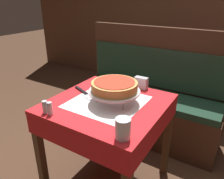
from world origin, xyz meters
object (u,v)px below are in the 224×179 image
Objects in this scene: booth_bench at (147,105)px; pepper_shaker at (50,108)px; dining_table_front at (108,115)px; dining_table_rear at (201,63)px; deep_dish_pizza at (114,86)px; pizza_server at (85,93)px; water_glass_near at (123,129)px; pizza_pan_stand at (114,92)px; napkin_holder at (141,83)px; salt_shaker at (45,107)px; condiment_caddy at (192,51)px.

pepper_shaker is at bearing -98.81° from booth_bench.
dining_table_rear reaches higher than dining_table_front.
deep_dish_pizza is 0.28m from pizza_server.
dining_table_front is 0.45m from water_glass_near.
pizza_pan_stand and napkin_holder have the same top height.
deep_dish_pizza is at bearing -98.71° from napkin_holder.
pepper_shaker reaches higher than pizza_server.
deep_dish_pizza reaches higher than pizza_pan_stand.
napkin_holder reaches higher than salt_shaker.
pepper_shaker is 0.72m from napkin_holder.
pizza_pan_stand is at bearing -98.86° from dining_table_rear.
napkin_holder is at bearing 65.63° from pepper_shaker.
pepper_shaker is (-0.49, -0.02, -0.02)m from water_glass_near.
pepper_shaker is (-0.17, -1.12, 0.42)m from booth_bench.
deep_dish_pizza reaches higher than dining_table_rear.
pizza_pan_stand is at bearing 49.56° from salt_shaker.
deep_dish_pizza is (0.00, 0.00, 0.04)m from pizza_pan_stand.
water_glass_near is 0.66m from napkin_holder.
napkin_holder is (0.12, -0.46, 0.43)m from booth_bench.
booth_bench is 1.21m from pepper_shaker.
booth_bench reaches higher than dining_table_rear.
dining_table_front is 2.84× the size of pizza_server.
salt_shaker is 0.74m from napkin_holder.
pepper_shaker is 0.81× the size of napkin_holder.
deep_dish_pizza is 0.33m from napkin_holder.
deep_dish_pizza is (-0.26, -1.64, 0.22)m from dining_table_rear.
condiment_caddy reaches higher than dining_table_rear.
salt_shaker is at bearing 180.00° from pepper_shaker.
water_glass_near is 1.38× the size of pepper_shaker.
booth_bench is 1.22m from salt_shaker.
pizza_server is 1.72× the size of condiment_caddy.
pepper_shaker is (-0.50, -1.98, 0.14)m from dining_table_rear.
pepper_shaker is at bearing 0.00° from salt_shaker.
deep_dish_pizza reaches higher than salt_shaker.
booth_bench is 13.02× the size of water_glass_near.
pizza_pan_stand is at bearing -165.96° from deep_dish_pizza.
pizza_server is at bearing 84.84° from salt_shaker.
dining_table_front is at bearing -87.96° from booth_bench.
pizza_pan_stand reaches higher than salt_shaker.
condiment_caddy reaches higher than water_glass_near.
pizza_server is (-0.26, 0.01, -0.08)m from pizza_pan_stand.
napkin_holder is 1.25m from condiment_caddy.
pepper_shaker is at bearing -104.30° from dining_table_rear.
dining_table_front is 0.38m from napkin_holder.
condiment_caddy reaches higher than pizza_server.
pizza_server is at bearing 177.70° from pizza_pan_stand.
pizza_server is (-0.51, -1.63, 0.10)m from dining_table_rear.
booth_bench reaches higher than pepper_shaker.
water_glass_near is 0.53m from salt_shaker.
dining_table_front is 1.59m from condiment_caddy.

